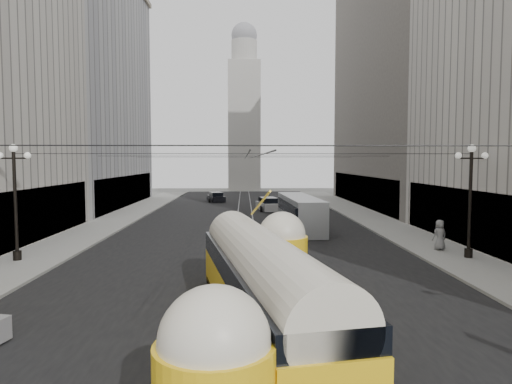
{
  "coord_description": "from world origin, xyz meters",
  "views": [
    {
      "loc": [
        -0.1,
        -7.14,
        5.64
      ],
      "look_at": [
        0.49,
        14.93,
        4.1
      ],
      "focal_mm": 32.0,
      "sensor_mm": 36.0,
      "label": 1
    }
  ],
  "objects": [
    {
      "name": "sidewalk_left",
      "position": [
        -12.0,
        36.0,
        0.07
      ],
      "size": [
        4.0,
        72.0,
        0.15
      ],
      "primitive_type": "cube",
      "color": "gray",
      "rests_on": "ground"
    },
    {
      "name": "sedan_white_far",
      "position": [
        2.63,
        43.69,
        0.67
      ],
      "size": [
        2.77,
        4.94,
        1.47
      ],
      "color": "silver",
      "rests_on": "ground"
    },
    {
      "name": "sedan_dark_far",
      "position": [
        -3.91,
        54.82,
        0.59
      ],
      "size": [
        2.81,
        4.44,
        1.3
      ],
      "color": "black",
      "rests_on": "ground"
    },
    {
      "name": "catenary",
      "position": [
        0.12,
        31.49,
        5.88
      ],
      "size": [
        25.0,
        72.0,
        0.23
      ],
      "color": "black",
      "rests_on": "ground"
    },
    {
      "name": "streetcar",
      "position": [
        0.5,
        7.62,
        1.62
      ],
      "size": [
        4.73,
        14.94,
        3.31
      ],
      "color": "yellow",
      "rests_on": "ground"
    },
    {
      "name": "sidewalk_right",
      "position": [
        12.0,
        36.0,
        0.07
      ],
      "size": [
        4.0,
        72.0,
        0.15
      ],
      "primitive_type": "cube",
      "color": "gray",
      "rests_on": "ground"
    },
    {
      "name": "lamppost_right_mid",
      "position": [
        12.6,
        18.0,
        3.74
      ],
      "size": [
        1.86,
        0.44,
        6.37
      ],
      "color": "black",
      "rests_on": "sidewalk_right"
    },
    {
      "name": "road",
      "position": [
        0.0,
        32.5,
        0.0
      ],
      "size": [
        20.0,
        85.0,
        0.02
      ],
      "primitive_type": "cube",
      "color": "black",
      "rests_on": "ground"
    },
    {
      "name": "pedestrian_sidewalk_right",
      "position": [
        11.88,
        20.16,
        1.08
      ],
      "size": [
        1.02,
        0.77,
        1.85
      ],
      "primitive_type": "imported",
      "rotation": [
        0.0,
        0.0,
        3.4
      ],
      "color": "slate",
      "rests_on": "sidewalk_right"
    },
    {
      "name": "building_left_far",
      "position": [
        -19.99,
        48.0,
        14.31
      ],
      "size": [
        12.6,
        28.6,
        28.6
      ],
      "color": "#999999",
      "rests_on": "ground"
    },
    {
      "name": "distant_tower",
      "position": [
        0.0,
        80.0,
        14.97
      ],
      "size": [
        6.0,
        6.0,
        31.36
      ],
      "color": "#B2AFA8",
      "rests_on": "ground"
    },
    {
      "name": "building_right_far",
      "position": [
        20.0,
        48.0,
        16.31
      ],
      "size": [
        12.6,
        32.6,
        32.6
      ],
      "color": "#514C47",
      "rests_on": "ground"
    },
    {
      "name": "rail_left",
      "position": [
        -0.75,
        32.5,
        0.0
      ],
      "size": [
        0.12,
        85.0,
        0.04
      ],
      "primitive_type": "cube",
      "color": "gray",
      "rests_on": "ground"
    },
    {
      "name": "lamppost_left_mid",
      "position": [
        -12.6,
        18.0,
        3.74
      ],
      "size": [
        1.86,
        0.44,
        6.37
      ],
      "color": "black",
      "rests_on": "sidewalk_left"
    },
    {
      "name": "rail_right",
      "position": [
        0.75,
        32.5,
        0.0
      ],
      "size": [
        0.12,
        85.0,
        0.04
      ],
      "primitive_type": "cube",
      "color": "gray",
      "rests_on": "ground"
    },
    {
      "name": "city_bus",
      "position": [
        4.47,
        29.64,
        1.47
      ],
      "size": [
        2.82,
        10.7,
        2.69
      ],
      "color": "#9EA1A3",
      "rests_on": "ground"
    }
  ]
}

